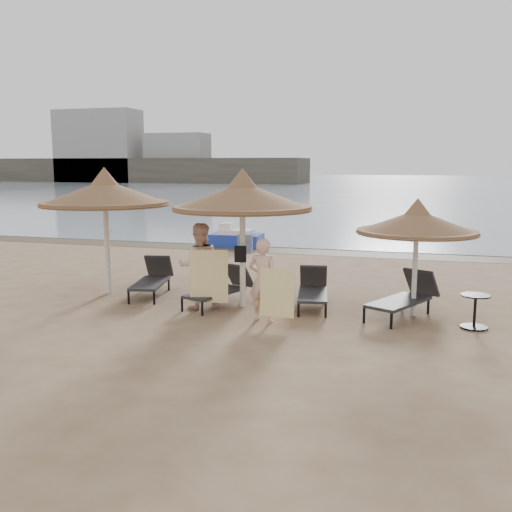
{
  "coord_description": "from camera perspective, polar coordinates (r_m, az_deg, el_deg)",
  "views": [
    {
      "loc": [
        3.02,
        -10.67,
        3.14
      ],
      "look_at": [
        -0.45,
        1.2,
        1.13
      ],
      "focal_mm": 40.0,
      "sensor_mm": 36.0,
      "label": 1
    }
  ],
  "objects": [
    {
      "name": "lounger_near_left",
      "position": [
        12.88,
        -3.43,
        -3.17
      ],
      "size": [
        1.2,
        1.99,
        0.85
      ],
      "rotation": [
        0.0,
        0.0,
        -0.33
      ],
      "color": "black",
      "rests_on": "ground"
    },
    {
      "name": "ground",
      "position": [
        11.52,
        0.46,
        -6.6
      ],
      "size": [
        160.0,
        160.0,
        0.0
      ],
      "primitive_type": "plane",
      "color": "#917659",
      "rests_on": "ground"
    },
    {
      "name": "wet_sand_strip",
      "position": [
        20.53,
        7.62,
        0.36
      ],
      "size": [
        200.0,
        1.6,
        0.01
      ],
      "primitive_type": "cube",
      "color": "#4B3E27",
      "rests_on": "ground"
    },
    {
      "name": "towel_right",
      "position": [
        11.06,
        2.11,
        -3.71
      ],
      "size": [
        0.69,
        0.05,
        0.97
      ],
      "rotation": [
        0.0,
        0.0,
        -0.05
      ],
      "color": "yellow",
      "rests_on": "ground"
    },
    {
      "name": "lounger_far_left",
      "position": [
        14.07,
        -10.28,
        -2.19
      ],
      "size": [
        1.04,
        2.04,
        0.87
      ],
      "rotation": [
        0.0,
        0.0,
        0.21
      ],
      "color": "black",
      "rests_on": "ground"
    },
    {
      "name": "far_shore",
      "position": [
        92.85,
        -1.38,
        9.09
      ],
      "size": [
        150.0,
        54.8,
        12.0
      ],
      "color": "#524A40",
      "rests_on": "ground"
    },
    {
      "name": "bag_patterned",
      "position": [
        12.66,
        -1.11,
        1.22
      ],
      "size": [
        0.34,
        0.16,
        0.42
      ],
      "rotation": [
        0.0,
        0.0,
        0.16
      ],
      "color": "silver",
      "rests_on": "ground"
    },
    {
      "name": "palapa_center",
      "position": [
        12.38,
        -1.37,
        5.92
      ],
      "size": [
        3.08,
        3.08,
        3.05
      ],
      "rotation": [
        0.0,
        0.0,
        0.35
      ],
      "color": "silver",
      "rests_on": "ground"
    },
    {
      "name": "bag_dark",
      "position": [
        12.37,
        -1.57,
        0.19
      ],
      "size": [
        0.26,
        0.11,
        0.36
      ],
      "rotation": [
        0.0,
        0.0,
        0.1
      ],
      "color": "black",
      "rests_on": "ground"
    },
    {
      "name": "person_right",
      "position": [
        11.32,
        0.71,
        -1.75
      ],
      "size": [
        0.97,
        0.69,
        1.97
      ],
      "primitive_type": "imported",
      "rotation": [
        0.0,
        0.0,
        3.02
      ],
      "color": "#DAAA93",
      "rests_on": "ground"
    },
    {
      "name": "lounger_far_right",
      "position": [
        12.31,
        14.73,
        -3.91
      ],
      "size": [
        1.51,
        2.11,
        0.91
      ],
      "rotation": [
        0.0,
        0.0,
        -0.47
      ],
      "color": "black",
      "rests_on": "ground"
    },
    {
      "name": "palapa_left",
      "position": [
        14.13,
        -14.87,
        6.07
      ],
      "size": [
        3.09,
        3.09,
        3.06
      ],
      "rotation": [
        0.0,
        0.0,
        -0.21
      ],
      "color": "silver",
      "rests_on": "ground"
    },
    {
      "name": "towel_left",
      "position": [
        12.06,
        -4.76,
        -2.07
      ],
      "size": [
        0.78,
        0.25,
        1.14
      ],
      "rotation": [
        0.0,
        0.0,
        0.29
      ],
      "color": "yellow",
      "rests_on": "ground"
    },
    {
      "name": "side_table",
      "position": [
        11.79,
        21.03,
        -5.29
      ],
      "size": [
        0.55,
        0.55,
        0.66
      ],
      "rotation": [
        0.0,
        0.0,
        0.03
      ],
      "color": "black",
      "rests_on": "ground"
    },
    {
      "name": "lounger_near_right",
      "position": [
        12.79,
        5.72,
        -3.32
      ],
      "size": [
        0.92,
        1.94,
        0.83
      ],
      "rotation": [
        0.0,
        0.0,
        0.17
      ],
      "color": "black",
      "rests_on": "ground"
    },
    {
      "name": "sea",
      "position": [
        90.77,
        14.46,
        6.97
      ],
      "size": [
        200.0,
        140.0,
        0.03
      ],
      "primitive_type": "cube",
      "color": "#738B9F",
      "rests_on": "ground"
    },
    {
      "name": "pedal_boat",
      "position": [
        21.84,
        -2.06,
        1.84
      ],
      "size": [
        1.96,
        1.17,
        0.91
      ],
      "rotation": [
        0.0,
        0.0,
        0.01
      ],
      "color": "#1D38AC",
      "rests_on": "ground"
    },
    {
      "name": "palapa_right",
      "position": [
        12.1,
        15.8,
        3.25
      ],
      "size": [
        2.48,
        2.48,
        2.46
      ],
      "rotation": [
        0.0,
        0.0,
        -0.43
      ],
      "color": "silver",
      "rests_on": "ground"
    },
    {
      "name": "buoy_left",
      "position": [
        37.72,
        1.97,
        4.71
      ],
      "size": [
        0.34,
        0.34,
        0.34
      ],
      "primitive_type": "sphere",
      "color": "yellow",
      "rests_on": "ground"
    },
    {
      "name": "person_left",
      "position": [
        12.45,
        -5.7,
        -0.31
      ],
      "size": [
        1.18,
        1.0,
        2.18
      ],
      "primitive_type": "imported",
      "rotation": [
        0.0,
        0.0,
        3.56
      ],
      "color": "#DAAA93",
      "rests_on": "ground"
    }
  ]
}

